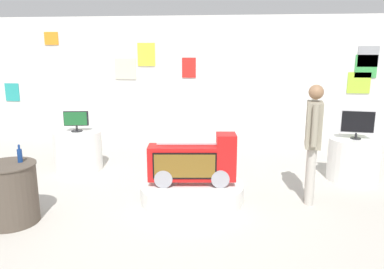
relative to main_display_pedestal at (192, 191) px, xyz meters
name	(u,v)px	position (x,y,z in m)	size (l,w,h in m)	color
ground_plane	(167,209)	(-0.30, -0.39, -0.12)	(30.00, 30.00, 0.00)	#B2ADA3
back_wall_display	(200,78)	(-0.30, 3.93, 1.32)	(12.35, 0.13, 2.87)	silver
main_display_pedestal	(192,191)	(0.00, 0.00, 0.00)	(1.48, 1.48, 0.24)	silver
novelty_firetruck_tv	(194,163)	(0.02, 0.00, 0.42)	(1.26, 0.50, 0.73)	gray
display_pedestal_left_rear	(354,159)	(2.55, 1.16, 0.23)	(0.82, 0.82, 0.70)	silver
tv_on_left_rear	(357,123)	(2.55, 1.16, 0.85)	(0.54, 0.16, 0.47)	black
display_pedestal_center_rear	(78,150)	(-2.20, 1.16, 0.23)	(0.83, 0.83, 0.70)	silver
tv_on_center_rear	(76,120)	(-2.20, 1.15, 0.78)	(0.43, 0.20, 0.36)	black
side_table_round	(10,193)	(-2.15, -1.00, 0.27)	(0.68, 0.68, 0.76)	#4C4238
bottle_on_side_table	(20,155)	(-2.03, -0.90, 0.73)	(0.06, 0.06, 0.22)	navy
shopper_browsing_near_truck	(313,135)	(1.66, 0.12, 0.85)	(0.25, 0.56, 1.66)	#B2ADA3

